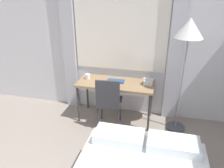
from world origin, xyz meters
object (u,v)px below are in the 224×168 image
(telephone, at_px, (148,82))
(book, at_px, (116,81))
(standing_lamp, at_px, (189,36))
(desk, at_px, (116,86))
(desk_chair, at_px, (109,100))
(mug, at_px, (88,76))

(telephone, relative_size, book, 0.57)
(standing_lamp, bearing_deg, desk, 177.49)
(book, bearing_deg, desk_chair, -96.94)
(desk, bearing_deg, desk_chair, -98.69)
(standing_lamp, bearing_deg, desk_chair, -167.37)
(standing_lamp, bearing_deg, mug, 176.91)
(standing_lamp, height_order, telephone, standing_lamp)
(desk, relative_size, mug, 14.54)
(standing_lamp, xyz_separation_m, book, (-1.08, 0.08, -0.85))
(telephone, distance_m, mug, 1.07)
(telephone, height_order, book, telephone)
(telephone, relative_size, mug, 1.87)
(book, height_order, mug, mug)
(desk, bearing_deg, mug, 175.72)
(desk_chair, relative_size, telephone, 5.47)
(desk_chair, height_order, mug, desk_chair)
(desk_chair, height_order, book, desk_chair)
(book, xyz_separation_m, mug, (-0.51, 0.00, 0.03))
(desk, relative_size, standing_lamp, 0.71)
(desk_chair, xyz_separation_m, mug, (-0.47, 0.34, 0.24))
(desk, distance_m, book, 0.08)
(book, distance_m, mug, 0.51)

